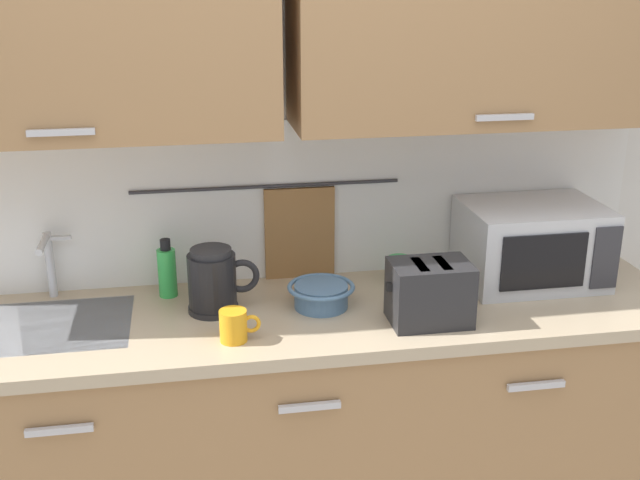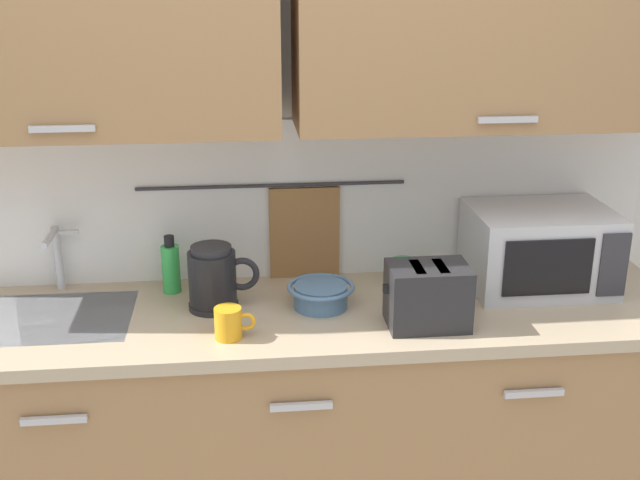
% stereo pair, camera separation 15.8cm
% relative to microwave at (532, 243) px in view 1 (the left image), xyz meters
% --- Properties ---
extents(counter_unit, '(2.53, 0.64, 0.90)m').
position_rel_microwave_xyz_m(counter_unit, '(-0.84, -0.11, -0.58)').
color(counter_unit, '#997047').
rests_on(counter_unit, ground).
extents(back_wall_assembly, '(3.70, 0.41, 2.50)m').
position_rel_microwave_xyz_m(back_wall_assembly, '(-0.83, 0.12, 0.49)').
color(back_wall_assembly, silver).
rests_on(back_wall_assembly, ground).
extents(sink_faucet, '(0.09, 0.17, 0.22)m').
position_rel_microwave_xyz_m(sink_faucet, '(-1.59, 0.12, 0.01)').
color(sink_faucet, '#B2B5BA').
rests_on(sink_faucet, counter_unit).
extents(microwave, '(0.46, 0.35, 0.27)m').
position_rel_microwave_xyz_m(microwave, '(0.00, 0.00, 0.00)').
color(microwave, silver).
rests_on(microwave, counter_unit).
extents(electric_kettle, '(0.23, 0.16, 0.21)m').
position_rel_microwave_xyz_m(electric_kettle, '(-1.08, -0.07, -0.03)').
color(electric_kettle, black).
rests_on(electric_kettle, counter_unit).
extents(dish_soap_bottle, '(0.06, 0.06, 0.20)m').
position_rel_microwave_xyz_m(dish_soap_bottle, '(-1.22, 0.08, -0.05)').
color(dish_soap_bottle, green).
rests_on(dish_soap_bottle, counter_unit).
extents(mug_near_sink, '(0.12, 0.08, 0.09)m').
position_rel_microwave_xyz_m(mug_near_sink, '(-1.03, -0.28, -0.09)').
color(mug_near_sink, orange).
rests_on(mug_near_sink, counter_unit).
extents(mixing_bowl, '(0.21, 0.21, 0.08)m').
position_rel_microwave_xyz_m(mixing_bowl, '(-0.74, -0.10, -0.09)').
color(mixing_bowl, '#4C7093').
rests_on(mixing_bowl, counter_unit).
extents(toaster, '(0.26, 0.17, 0.19)m').
position_rel_microwave_xyz_m(toaster, '(-0.44, -0.26, -0.04)').
color(toaster, '#232326').
rests_on(toaster, counter_unit).
extents(mug_by_kettle, '(0.12, 0.08, 0.09)m').
position_rel_microwave_xyz_m(mug_by_kettle, '(-0.44, 0.05, -0.09)').
color(mug_by_kettle, green).
rests_on(mug_by_kettle, counter_unit).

